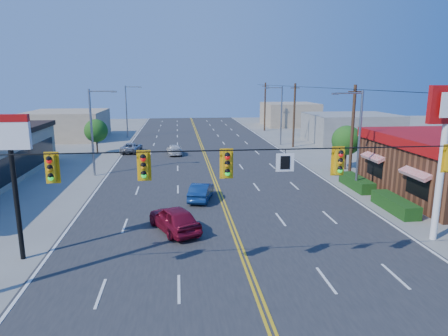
{
  "coord_description": "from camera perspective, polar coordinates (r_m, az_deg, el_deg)",
  "views": [
    {
      "loc": [
        -3.12,
        -15.6,
        8.72
      ],
      "look_at": [
        0.3,
        13.96,
        2.2
      ],
      "focal_mm": 32.0,
      "sensor_mm": 36.0,
      "label": 1
    }
  ],
  "objects": [
    {
      "name": "utility_pole_near",
      "position": [
        37.2,
        17.84,
        4.79
      ],
      "size": [
        0.28,
        0.28,
        8.4
      ],
      "primitive_type": "cylinder",
      "color": "#47301E",
      "rests_on": "ground"
    },
    {
      "name": "car_blue",
      "position": [
        29.65,
        -3.3,
        -3.47
      ],
      "size": [
        2.23,
        4.1,
        1.28
      ],
      "primitive_type": "imported",
      "rotation": [
        0.0,
        0.0,
        2.9
      ],
      "color": "navy",
      "rests_on": "ground"
    },
    {
      "name": "car_silver",
      "position": [
        50.61,
        -13.07,
        2.83
      ],
      "size": [
        2.56,
        4.63,
        1.23
      ],
      "primitive_type": "imported",
      "rotation": [
        0.0,
        0.0,
        3.02
      ],
      "color": "#AEADB2",
      "rests_on": "ground"
    },
    {
      "name": "streetlight_nw",
      "position": [
        64.19,
        -13.6,
        8.27
      ],
      "size": [
        2.55,
        0.25,
        8.0
      ],
      "color": "gray",
      "rests_on": "ground"
    },
    {
      "name": "pizza_hut_sign",
      "position": [
        21.41,
        -28.09,
        1.38
      ],
      "size": [
        1.9,
        0.3,
        6.85
      ],
      "color": "black",
      "rests_on": "ground"
    },
    {
      "name": "tree_west",
      "position": [
        50.92,
        -17.81,
        5.09
      ],
      "size": [
        2.8,
        2.8,
        4.2
      ],
      "color": "#47301E",
      "rests_on": "ground"
    },
    {
      "name": "ground",
      "position": [
        18.14,
        4.31,
        -16.41
      ],
      "size": [
        160.0,
        160.0,
        0.0
      ],
      "primitive_type": "plane",
      "color": "gray",
      "rests_on": "ground"
    },
    {
      "name": "streetlight_se",
      "position": [
        32.97,
        18.48,
        4.4
      ],
      "size": [
        2.55,
        0.25,
        8.0
      ],
      "color": "gray",
      "rests_on": "ground"
    },
    {
      "name": "tree_kfc_rear",
      "position": [
        41.51,
        17.11,
        3.8
      ],
      "size": [
        2.94,
        2.94,
        4.41
      ],
      "color": "#47301E",
      "rests_on": "ground"
    },
    {
      "name": "streetlight_ne",
      "position": [
        55.53,
        8.01,
        7.9
      ],
      "size": [
        2.55,
        0.25,
        8.0
      ],
      "color": "gray",
      "rests_on": "ground"
    },
    {
      "name": "bld_east_mid",
      "position": [
        61.38,
        17.69,
        5.5
      ],
      "size": [
        12.0,
        10.0,
        4.0
      ],
      "primitive_type": "cube",
      "color": "gray",
      "rests_on": "ground"
    },
    {
      "name": "signal_span",
      "position": [
        16.34,
        4.18,
        -1.25
      ],
      "size": [
        24.32,
        0.34,
        9.0
      ],
      "color": "#47301E",
      "rests_on": "ground"
    },
    {
      "name": "bld_west_far",
      "position": [
        66.13,
        -21.47,
        5.77
      ],
      "size": [
        11.0,
        12.0,
        4.2
      ],
      "primitive_type": "cube",
      "color": "tan",
      "rests_on": "ground"
    },
    {
      "name": "utility_pole_mid",
      "position": [
        54.01,
        9.98,
        7.38
      ],
      "size": [
        0.28,
        0.28,
        8.4
      ],
      "primitive_type": "cylinder",
      "color": "#47301E",
      "rests_on": "ground"
    },
    {
      "name": "bld_east_far",
      "position": [
        80.95,
        9.36,
        7.58
      ],
      "size": [
        10.0,
        10.0,
        4.4
      ],
      "primitive_type": "cube",
      "color": "tan",
      "rests_on": "ground"
    },
    {
      "name": "car_magenta",
      "position": [
        23.76,
        -7.12,
        -7.32
      ],
      "size": [
        3.46,
        4.8,
        1.52
      ],
      "primitive_type": "imported",
      "rotation": [
        0.0,
        0.0,
        3.56
      ],
      "color": "maroon",
      "rests_on": "ground"
    },
    {
      "name": "utility_pole_far",
      "position": [
        71.41,
        5.87,
        8.67
      ],
      "size": [
        0.28,
        0.28,
        8.4
      ],
      "primitive_type": "cylinder",
      "color": "#47301E",
      "rests_on": "ground"
    },
    {
      "name": "road",
      "position": [
        36.77,
        -1.55,
        -1.31
      ],
      "size": [
        20.0,
        120.0,
        0.06
      ],
      "primitive_type": "cube",
      "color": "#2D2D30",
      "rests_on": "ground"
    },
    {
      "name": "car_white",
      "position": [
        48.23,
        -7.1,
        2.56
      ],
      "size": [
        2.04,
        4.2,
        1.18
      ],
      "primitive_type": "imported",
      "rotation": [
        0.0,
        0.0,
        3.24
      ],
      "color": "silver",
      "rests_on": "ground"
    },
    {
      "name": "streetlight_sw",
      "position": [
        38.6,
        -18.11,
        5.5
      ],
      "size": [
        2.55,
        0.25,
        8.0
      ],
      "color": "gray",
      "rests_on": "ground"
    },
    {
      "name": "kfc_pylon",
      "position": [
        24.3,
        29.08,
        4.48
      ],
      "size": [
        2.2,
        0.36,
        8.5
      ],
      "color": "white",
      "rests_on": "ground"
    }
  ]
}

